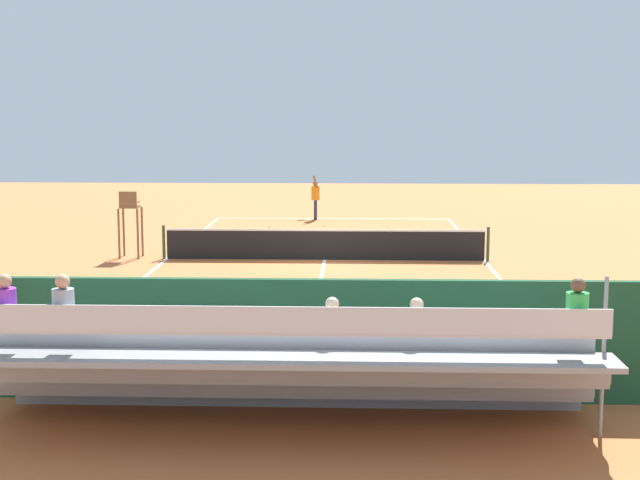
# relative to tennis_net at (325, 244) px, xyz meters

# --- Properties ---
(ground_plane) EXTENTS (60.00, 60.00, 0.00)m
(ground_plane) POSITION_rel_tennis_net_xyz_m (0.00, 0.00, -0.50)
(ground_plane) COLOR #C66B38
(court_line_markings) EXTENTS (10.10, 22.20, 0.01)m
(court_line_markings) POSITION_rel_tennis_net_xyz_m (0.00, -0.04, -0.50)
(court_line_markings) COLOR white
(court_line_markings) RESTS_ON ground
(tennis_net) EXTENTS (10.30, 0.10, 1.07)m
(tennis_net) POSITION_rel_tennis_net_xyz_m (0.00, 0.00, 0.00)
(tennis_net) COLOR black
(tennis_net) RESTS_ON ground
(backdrop_wall) EXTENTS (18.00, 0.16, 2.00)m
(backdrop_wall) POSITION_rel_tennis_net_xyz_m (0.00, 14.00, 0.50)
(backdrop_wall) COLOR #1E4C2D
(backdrop_wall) RESTS_ON ground
(bleacher_stand) EXTENTS (9.06, 2.40, 2.48)m
(bleacher_stand) POSITION_rel_tennis_net_xyz_m (0.06, 15.37, 0.45)
(bleacher_stand) COLOR gray
(bleacher_stand) RESTS_ON ground
(umpire_chair) EXTENTS (0.67, 0.67, 2.14)m
(umpire_chair) POSITION_rel_tennis_net_xyz_m (6.20, -0.15, 0.81)
(umpire_chair) COLOR brown
(umpire_chair) RESTS_ON ground
(courtside_bench) EXTENTS (1.80, 0.40, 0.93)m
(courtside_bench) POSITION_rel_tennis_net_xyz_m (-3.41, 13.27, 0.06)
(courtside_bench) COLOR #234C2D
(courtside_bench) RESTS_ON ground
(equipment_bag) EXTENTS (0.90, 0.36, 0.36)m
(equipment_bag) POSITION_rel_tennis_net_xyz_m (-1.54, 13.40, -0.32)
(equipment_bag) COLOR #B22D2D
(equipment_bag) RESTS_ON ground
(tennis_player) EXTENTS (0.37, 0.53, 1.93)m
(tennis_player) POSITION_rel_tennis_net_xyz_m (0.74, -10.55, 0.51)
(tennis_player) COLOR navy
(tennis_player) RESTS_ON ground
(tennis_racket) EXTENTS (0.59, 0.39, 0.03)m
(tennis_racket) POSITION_rel_tennis_net_xyz_m (1.12, -10.32, -0.49)
(tennis_racket) COLOR black
(tennis_racket) RESTS_ON ground
(tennis_ball_near) EXTENTS (0.07, 0.07, 0.07)m
(tennis_ball_near) POSITION_rel_tennis_net_xyz_m (0.32, -8.37, -0.47)
(tennis_ball_near) COLOR #CCDB33
(tennis_ball_near) RESTS_ON ground
(tennis_ball_far) EXTENTS (0.07, 0.07, 0.07)m
(tennis_ball_far) POSITION_rel_tennis_net_xyz_m (2.48, -7.76, -0.47)
(tennis_ball_far) COLOR #CCDB33
(tennis_ball_far) RESTS_ON ground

